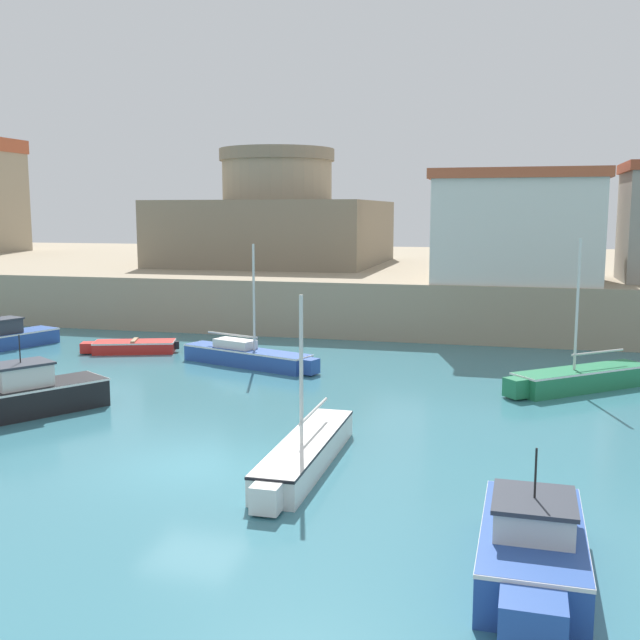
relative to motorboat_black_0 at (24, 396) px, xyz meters
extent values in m
plane|color=teal|center=(7.26, -3.19, -0.64)|extent=(200.00, 200.00, 0.00)
cube|color=gray|center=(7.26, 36.44, 0.82)|extent=(120.00, 40.00, 2.92)
cube|color=black|center=(0.10, 0.16, -0.16)|extent=(3.97, 4.92, 0.94)
cube|color=white|center=(0.10, 0.16, 0.27)|extent=(4.01, 4.97, 0.07)
cube|color=silver|center=(-0.03, -0.04, 0.66)|extent=(1.95, 2.08, 0.70)
cube|color=#2D333D|center=(-0.03, -0.04, 1.05)|extent=(2.10, 2.25, 0.08)
cylinder|color=black|center=(-0.03, -0.04, 1.54)|extent=(0.04, 0.04, 0.90)
cube|color=white|center=(10.12, -2.49, -0.28)|extent=(1.17, 5.97, 0.72)
cube|color=white|center=(10.10, -5.73, -0.28)|extent=(0.63, 0.52, 0.61)
cube|color=black|center=(10.12, -2.49, 0.04)|extent=(1.18, 6.03, 0.07)
cylinder|color=silver|center=(10.12, -2.94, 1.97)|extent=(0.10, 0.10, 3.78)
cylinder|color=silver|center=(10.12, -1.75, 0.63)|extent=(0.09, 2.68, 0.08)
cube|color=#284C9E|center=(4.28, 9.12, -0.28)|extent=(6.14, 3.19, 0.71)
cube|color=#284C9E|center=(7.40, 8.00, -0.28)|extent=(0.73, 0.80, 0.61)
cube|color=white|center=(4.28, 9.12, 0.04)|extent=(6.20, 3.22, 0.07)
cylinder|color=silver|center=(4.71, 8.97, 2.31)|extent=(0.10, 0.10, 4.47)
cylinder|color=silver|center=(3.56, 9.38, 0.63)|extent=(2.61, 1.00, 0.08)
cube|color=silver|center=(3.71, 9.33, 0.26)|extent=(2.01, 1.41, 0.36)
cube|color=#237A4C|center=(17.77, 8.11, -0.24)|extent=(5.18, 4.69, 0.79)
cube|color=#237A4C|center=(15.38, 6.08, -0.24)|extent=(0.93, 0.94, 0.67)
cube|color=white|center=(17.77, 8.11, 0.11)|extent=(5.24, 4.74, 0.07)
cylinder|color=silver|center=(17.44, 7.83, 2.54)|extent=(0.10, 0.10, 4.78)
cylinder|color=silver|center=(18.31, 8.57, 0.70)|extent=(2.00, 1.72, 0.08)
cube|color=#284C9E|center=(-8.33, 10.15, -0.27)|extent=(3.13, 5.22, 0.73)
cube|color=white|center=(-8.33, 10.15, 0.06)|extent=(3.16, 5.28, 0.07)
cube|color=#333842|center=(-8.41, 9.92, 0.42)|extent=(1.66, 2.03, 0.65)
cube|color=#2D333D|center=(-8.41, 9.92, 0.79)|extent=(1.79, 2.20, 0.08)
cube|color=#284C9E|center=(15.60, -7.14, -0.17)|extent=(1.88, 4.25, 0.93)
cube|color=#284C9E|center=(15.55, -9.65, -0.17)|extent=(1.00, 0.83, 0.79)
cube|color=white|center=(15.60, -7.14, 0.26)|extent=(1.90, 4.29, 0.07)
cube|color=silver|center=(15.60, -7.35, 0.56)|extent=(1.37, 1.50, 0.53)
cube|color=#2D333D|center=(15.60, -7.35, 0.87)|extent=(1.47, 1.63, 0.08)
cylinder|color=black|center=(15.60, -7.35, 1.36)|extent=(0.04, 0.04, 0.90)
cube|color=red|center=(-1.78, 10.67, -0.36)|extent=(3.88, 2.45, 0.54)
cube|color=red|center=(-3.79, 9.98, -0.36)|extent=(0.81, 0.89, 0.46)
cube|color=white|center=(-1.78, 10.67, -0.13)|extent=(3.92, 2.47, 0.07)
cube|color=#997F5B|center=(-1.78, 10.67, -0.05)|extent=(0.56, 1.14, 0.08)
cube|color=black|center=(0.06, 11.30, -0.31)|extent=(0.25, 0.25, 0.36)
cube|color=gray|center=(-0.74, 29.62, 4.43)|extent=(14.11, 14.11, 4.30)
cylinder|color=gray|center=(-0.74, 29.62, 5.79)|extent=(7.51, 7.51, 7.01)
cylinder|color=gray|center=(-0.74, 29.62, 9.70)|extent=(7.89, 7.89, 0.80)
cube|color=silver|center=(15.26, 20.07, 4.87)|extent=(8.16, 6.87, 5.17)
cube|color=#B25133|center=(15.26, 20.07, 7.70)|extent=(8.57, 7.21, 0.50)
camera|label=1|loc=(15.04, -20.39, 5.87)|focal=42.00mm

